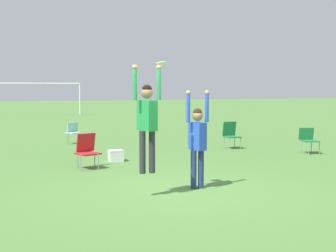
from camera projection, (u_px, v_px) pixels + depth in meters
The scene contains 10 objects.
ground_plane at pixel (174, 191), 9.38m from camera, with size 120.00×120.00×0.00m, color #4C7A38.
person_jumping at pixel (147, 116), 8.82m from camera, with size 0.58×0.46×2.06m.
person_defending at pixel (197, 137), 9.57m from camera, with size 0.52×0.41×2.02m.
frisbee at pixel (162, 63), 9.19m from camera, with size 0.23×0.23×0.07m.
camping_chair_0 at pixel (87, 149), 12.03m from camera, with size 0.67×0.73×0.89m.
camping_chair_1 at pixel (73, 131), 17.20m from camera, with size 0.62×0.68×0.77m.
camping_chair_2 at pixel (309, 138), 14.65m from camera, with size 0.59×0.63×0.80m.
camping_chair_3 at pixel (231, 133), 15.88m from camera, with size 0.48×0.52×0.90m.
cooler_box at pixel (116, 156), 13.14m from camera, with size 0.39×0.36×0.31m.
soccer_goal at pixel (30, 90), 33.13m from camera, with size 7.10×0.10×2.35m.
Camera 1 is at (-3.32, -8.62, 2.10)m, focal length 50.00 mm.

